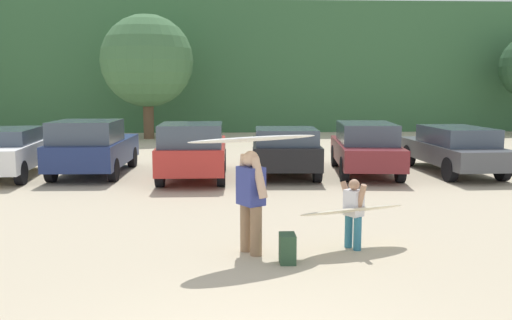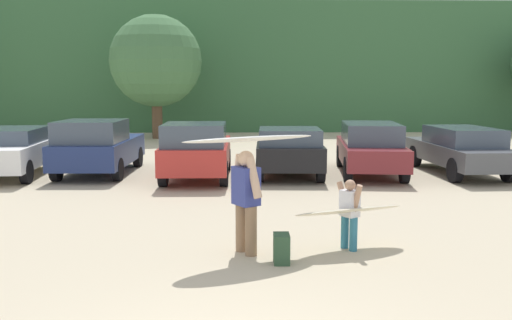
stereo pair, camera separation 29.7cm
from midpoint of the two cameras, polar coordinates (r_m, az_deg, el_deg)
The scene contains 13 objects.
hillside_ridge at distance 37.69m, azimuth -2.79°, elevation 9.30°, with size 108.00×12.00×7.47m, color #38663D.
tree_ridge_back at distance 28.53m, azimuth -11.52°, elevation 10.00°, with size 4.62×4.62×6.22m.
parked_car_white at distance 17.86m, azimuth -25.16°, elevation 0.87°, with size 2.25×4.35×1.43m.
parked_car_navy at distance 17.28m, azimuth -17.06°, elevation 1.29°, with size 2.00×4.26×1.69m.
parked_car_red at distance 15.91m, azimuth -7.06°, elevation 1.02°, with size 1.86×4.30×1.66m.
parked_car_black at distance 16.48m, azimuth 2.48°, elevation 1.08°, with size 2.06×4.04×1.46m.
parked_car_maroon at distance 17.06m, azimuth 10.78°, elevation 1.36°, with size 2.19×4.76×1.57m.
parked_car_dark_gray at distance 17.93m, azimuth 19.34°, elevation 1.17°, with size 1.93×4.85×1.44m.
person_adult at distance 8.78m, azimuth -1.50°, elevation -3.74°, with size 0.52×0.70×1.67m.
person_child at distance 9.20m, azimuth 9.16°, elevation -5.11°, with size 0.39×0.53×1.17m.
surfboard_white at distance 8.71m, azimuth -1.12°, elevation 2.20°, with size 2.32×1.57×0.18m.
surfboard_cream at distance 9.21m, azimuth 9.12°, elevation -5.14°, with size 2.02×1.17×0.23m.
backpack_dropped at distance 8.49m, azimuth 2.27°, elevation -9.15°, with size 0.24×0.34×0.45m.
Camera 1 is at (-0.12, -4.50, 2.69)m, focal length 38.60 mm.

